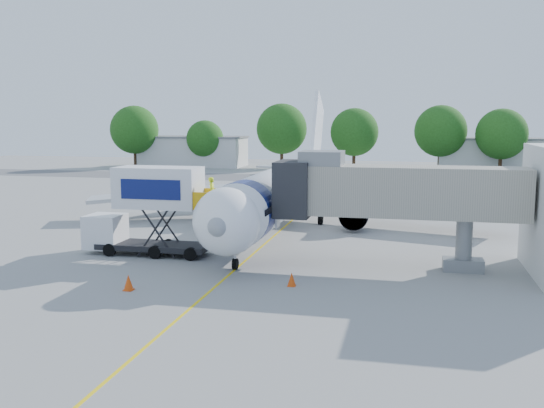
% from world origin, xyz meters
% --- Properties ---
extents(ground, '(160.00, 160.00, 0.00)m').
position_xyz_m(ground, '(0.00, 0.00, 0.00)').
color(ground, gray).
rests_on(ground, ground).
extents(guidance_line, '(0.15, 70.00, 0.01)m').
position_xyz_m(guidance_line, '(0.00, 0.00, 0.01)').
color(guidance_line, yellow).
rests_on(guidance_line, ground).
extents(taxiway_strip, '(120.00, 10.00, 0.01)m').
position_xyz_m(taxiway_strip, '(0.00, 42.00, 0.00)').
color(taxiway_strip, '#59595B').
rests_on(taxiway_strip, ground).
extents(aircraft, '(34.17, 37.73, 11.35)m').
position_xyz_m(aircraft, '(0.00, 4.12, 2.95)').
color(aircraft, white).
rests_on(aircraft, ground).
extents(jet_bridge, '(13.90, 3.20, 6.60)m').
position_xyz_m(jet_bridge, '(7.99, -7.00, 4.34)').
color(jet_bridge, '#A39C8B').
rests_on(jet_bridge, ground).
extents(catering_hiloader, '(8.57, 2.44, 5.50)m').
position_xyz_m(catering_hiloader, '(-6.26, -7.00, 2.76)').
color(catering_hiloader, black).
rests_on(catering_hiloader, ground).
extents(ground_tug, '(3.64, 2.05, 1.41)m').
position_xyz_m(ground_tug, '(2.04, -19.41, 0.74)').
color(ground_tug, silver).
rests_on(ground_tug, ground).
extents(safety_cone_a, '(0.45, 0.45, 0.71)m').
position_xyz_m(safety_cone_a, '(3.75, -12.14, 0.34)').
color(safety_cone_a, '#DB430B').
rests_on(safety_cone_a, ground).
extents(safety_cone_b, '(0.50, 0.50, 0.80)m').
position_xyz_m(safety_cone_b, '(-4.00, -14.68, 0.38)').
color(safety_cone_b, '#DB430B').
rests_on(safety_cone_b, ground).
extents(outbuilding_left, '(18.40, 8.40, 5.30)m').
position_xyz_m(outbuilding_left, '(-28.00, 60.00, 2.66)').
color(outbuilding_left, silver).
rests_on(outbuilding_left, ground).
extents(outbuilding_right, '(16.40, 7.40, 5.30)m').
position_xyz_m(outbuilding_right, '(22.00, 62.00, 2.66)').
color(outbuilding_right, silver).
rests_on(outbuilding_right, ground).
extents(tree_a, '(8.31, 8.31, 10.60)m').
position_xyz_m(tree_a, '(-37.20, 56.08, 6.43)').
color(tree_a, '#382314').
rests_on(tree_a, ground).
extents(tree_b, '(6.35, 6.35, 8.09)m').
position_xyz_m(tree_b, '(-24.77, 57.19, 4.91)').
color(tree_b, '#382314').
rests_on(tree_b, ground).
extents(tree_c, '(8.56, 8.56, 10.91)m').
position_xyz_m(tree_c, '(-11.88, 59.61, 6.62)').
color(tree_c, '#382314').
rests_on(tree_c, ground).
extents(tree_d, '(7.93, 7.93, 10.11)m').
position_xyz_m(tree_d, '(0.38, 59.68, 6.13)').
color(tree_d, '#382314').
rests_on(tree_d, ground).
extents(tree_e, '(8.26, 8.26, 10.53)m').
position_xyz_m(tree_e, '(14.12, 59.22, 6.39)').
color(tree_e, '#382314').
rests_on(tree_e, ground).
extents(tree_f, '(7.78, 7.78, 9.92)m').
position_xyz_m(tree_f, '(23.06, 57.20, 6.02)').
color(tree_f, '#382314').
rests_on(tree_f, ground).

